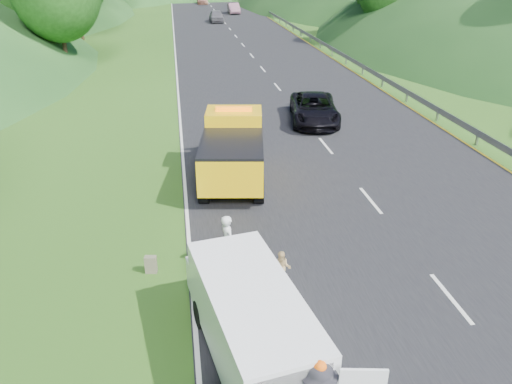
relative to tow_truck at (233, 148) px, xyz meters
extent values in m
plane|color=#38661E|center=(1.86, -6.90, -1.33)|extent=(320.00, 320.00, 0.00)
cube|color=black|center=(4.86, 33.10, -1.32)|extent=(14.00, 200.00, 0.02)
cube|color=gray|center=(12.16, 45.60, -1.33)|extent=(0.06, 140.00, 1.52)
cylinder|color=black|center=(-0.68, 2.21, -0.79)|extent=(0.54, 1.12, 1.07)
cylinder|color=black|center=(1.33, 1.90, -0.79)|extent=(0.54, 1.12, 1.07)
cylinder|color=black|center=(-1.35, -2.02, -0.79)|extent=(0.54, 1.12, 1.07)
cylinder|color=black|center=(0.66, -2.34, -0.79)|extent=(0.54, 1.12, 1.07)
cube|color=yellow|center=(0.18, 1.15, 0.23)|extent=(2.54, 2.05, 2.04)
cube|color=yellow|center=(-0.19, -1.23, -0.04)|extent=(2.90, 3.97, 1.39)
cube|color=black|center=(-0.19, -1.23, 0.71)|extent=(2.90, 3.97, 0.11)
cube|color=black|center=(0.38, 2.43, -0.36)|extent=(2.32, 1.60, 0.75)
cube|color=black|center=(0.48, 3.06, -0.58)|extent=(2.26, 0.56, 0.54)
cube|color=yellow|center=(0.44, 2.80, 0.34)|extent=(2.25, 1.17, 1.17)
cube|color=orange|center=(0.18, 1.15, 1.30)|extent=(1.52, 0.50, 0.17)
cube|color=black|center=(0.30, 1.90, 0.60)|extent=(2.03, 0.40, 0.97)
cylinder|color=black|center=(-1.87, -8.92, -0.97)|extent=(0.38, 0.75, 0.71)
cylinder|color=black|center=(-0.29, -8.65, -0.97)|extent=(0.38, 0.75, 0.71)
cube|color=white|center=(-0.81, -10.37, -0.12)|extent=(2.58, 4.88, 1.65)
cube|color=white|center=(-1.22, -7.95, -0.48)|extent=(1.89, 1.09, 0.89)
cube|color=black|center=(-1.19, -8.13, 0.23)|extent=(1.68, 0.58, 0.74)
imported|color=silver|center=(-0.92, -6.45, -1.33)|extent=(0.62, 0.73, 1.71)
imported|color=tan|center=(0.47, -7.52, -1.33)|extent=(0.59, 0.52, 1.03)
cube|color=#605C48|center=(-3.19, -6.36, -1.06)|extent=(0.36, 0.24, 0.54)
imported|color=black|center=(5.28, 6.96, -1.33)|extent=(3.35, 5.69, 1.48)
imported|color=#504E53|center=(3.83, 52.32, -1.33)|extent=(1.82, 4.53, 1.54)
imported|color=#744D5D|center=(7.41, 62.64, -1.33)|extent=(1.61, 4.62, 1.52)
imported|color=#8F5C47|center=(3.57, 79.41, -1.33)|extent=(1.88, 4.62, 1.34)
camera|label=1|loc=(-2.08, -18.87, 7.12)|focal=35.00mm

